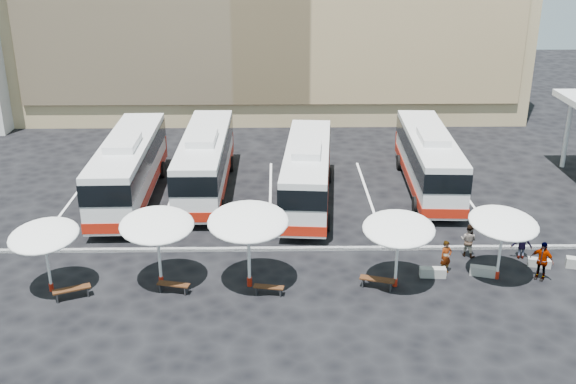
{
  "coord_description": "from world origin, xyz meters",
  "views": [
    {
      "loc": [
        0.44,
        -30.3,
        15.36
      ],
      "look_at": [
        1.0,
        3.0,
        2.2
      ],
      "focal_mm": 42.0,
      "sensor_mm": 36.0,
      "label": 1
    }
  ],
  "objects_px": {
    "conc_bench_0": "(433,272)",
    "wood_bench_2": "(269,288)",
    "passenger_1": "(469,241)",
    "passenger_2": "(542,261)",
    "sunshade_2": "(248,222)",
    "sunshade_4": "(504,223)",
    "sunshade_1": "(157,225)",
    "passenger_0": "(446,257)",
    "conc_bench_2": "(539,263)",
    "bus_3": "(429,158)",
    "conc_bench_1": "(483,271)",
    "bus_2": "(307,171)",
    "passenger_3": "(522,243)",
    "wood_bench_3": "(377,281)",
    "sunshade_3": "(399,229)",
    "wood_bench_0": "(72,291)",
    "bus_0": "(129,166)",
    "bus_1": "(205,160)",
    "wood_bench_1": "(174,286)",
    "sunshade_0": "(44,236)"
  },
  "relations": [
    {
      "from": "wood_bench_1",
      "to": "passenger_3",
      "type": "relative_size",
      "value": 0.95
    },
    {
      "from": "passenger_0",
      "to": "conc_bench_2",
      "type": "bearing_deg",
      "value": -14.58
    },
    {
      "from": "conc_bench_0",
      "to": "wood_bench_2",
      "type": "bearing_deg",
      "value": -168.78
    },
    {
      "from": "bus_0",
      "to": "bus_1",
      "type": "xyz_separation_m",
      "value": [
        4.42,
        1.24,
        -0.06
      ]
    },
    {
      "from": "passenger_1",
      "to": "passenger_3",
      "type": "height_order",
      "value": "passenger_1"
    },
    {
      "from": "bus_2",
      "to": "passenger_3",
      "type": "bearing_deg",
      "value": -30.91
    },
    {
      "from": "passenger_0",
      "to": "passenger_3",
      "type": "xyz_separation_m",
      "value": [
        4.12,
        1.42,
        -0.01
      ]
    },
    {
      "from": "sunshade_3",
      "to": "wood_bench_2",
      "type": "distance_m",
      "value": 6.36
    },
    {
      "from": "sunshade_0",
      "to": "conc_bench_1",
      "type": "relative_size",
      "value": 3.13
    },
    {
      "from": "bus_2",
      "to": "sunshade_0",
      "type": "distance_m",
      "value": 15.86
    },
    {
      "from": "passenger_0",
      "to": "conc_bench_0",
      "type": "bearing_deg",
      "value": -167.94
    },
    {
      "from": "sunshade_4",
      "to": "bus_1",
      "type": "bearing_deg",
      "value": 141.85
    },
    {
      "from": "sunshade_3",
      "to": "passenger_3",
      "type": "distance_m",
      "value": 7.52
    },
    {
      "from": "bus_3",
      "to": "conc_bench_2",
      "type": "xyz_separation_m",
      "value": [
        3.29,
        -10.56,
        -1.77
      ]
    },
    {
      "from": "sunshade_0",
      "to": "sunshade_3",
      "type": "height_order",
      "value": "sunshade_3"
    },
    {
      "from": "conc_bench_2",
      "to": "passenger_2",
      "type": "xyz_separation_m",
      "value": [
        -0.43,
        -1.22,
        0.75
      ]
    },
    {
      "from": "wood_bench_0",
      "to": "passenger_3",
      "type": "relative_size",
      "value": 1.04
    },
    {
      "from": "bus_1",
      "to": "sunshade_3",
      "type": "relative_size",
      "value": 3.34
    },
    {
      "from": "wood_bench_0",
      "to": "wood_bench_3",
      "type": "relative_size",
      "value": 1.01
    },
    {
      "from": "sunshade_2",
      "to": "passenger_2",
      "type": "relative_size",
      "value": 1.99
    },
    {
      "from": "bus_0",
      "to": "conc_bench_1",
      "type": "distance_m",
      "value": 21.12
    },
    {
      "from": "bus_2",
      "to": "passenger_2",
      "type": "height_order",
      "value": "bus_2"
    },
    {
      "from": "sunshade_3",
      "to": "sunshade_2",
      "type": "bearing_deg",
      "value": 178.89
    },
    {
      "from": "bus_0",
      "to": "sunshade_3",
      "type": "distance_m",
      "value": 17.95
    },
    {
      "from": "passenger_2",
      "to": "bus_2",
      "type": "bearing_deg",
      "value": 178.52
    },
    {
      "from": "conc_bench_0",
      "to": "passenger_2",
      "type": "relative_size",
      "value": 0.64
    },
    {
      "from": "bus_2",
      "to": "conc_bench_0",
      "type": "distance_m",
      "value": 10.95
    },
    {
      "from": "conc_bench_0",
      "to": "conc_bench_2",
      "type": "bearing_deg",
      "value": 9.82
    },
    {
      "from": "conc_bench_2",
      "to": "passenger_2",
      "type": "height_order",
      "value": "passenger_2"
    },
    {
      "from": "sunshade_2",
      "to": "conc_bench_1",
      "type": "xyz_separation_m",
      "value": [
        10.97,
        0.81,
        -3.0
      ]
    },
    {
      "from": "passenger_1",
      "to": "passenger_2",
      "type": "relative_size",
      "value": 0.89
    },
    {
      "from": "sunshade_1",
      "to": "passenger_0",
      "type": "distance_m",
      "value": 13.53
    },
    {
      "from": "wood_bench_0",
      "to": "passenger_2",
      "type": "distance_m",
      "value": 21.41
    },
    {
      "from": "wood_bench_2",
      "to": "conc_bench_1",
      "type": "bearing_deg",
      "value": 9.08
    },
    {
      "from": "conc_bench_1",
      "to": "wood_bench_0",
      "type": "bearing_deg",
      "value": -174.55
    },
    {
      "from": "sunshade_2",
      "to": "wood_bench_2",
      "type": "distance_m",
      "value": 3.14
    },
    {
      "from": "bus_2",
      "to": "passenger_0",
      "type": "relative_size",
      "value": 7.49
    },
    {
      "from": "bus_3",
      "to": "conc_bench_0",
      "type": "height_order",
      "value": "bus_3"
    },
    {
      "from": "wood_bench_1",
      "to": "conc_bench_0",
      "type": "xyz_separation_m",
      "value": [
        11.97,
        1.27,
        -0.12
      ]
    },
    {
      "from": "conc_bench_2",
      "to": "conc_bench_0",
      "type": "bearing_deg",
      "value": -170.18
    },
    {
      "from": "sunshade_0",
      "to": "passenger_0",
      "type": "bearing_deg",
      "value": 4.56
    },
    {
      "from": "sunshade_0",
      "to": "passenger_2",
      "type": "distance_m",
      "value": 22.57
    },
    {
      "from": "wood_bench_2",
      "to": "passenger_0",
      "type": "height_order",
      "value": "passenger_0"
    },
    {
      "from": "sunshade_0",
      "to": "conc_bench_0",
      "type": "relative_size",
      "value": 3.04
    },
    {
      "from": "passenger_0",
      "to": "passenger_2",
      "type": "distance_m",
      "value": 4.35
    },
    {
      "from": "passenger_3",
      "to": "wood_bench_3",
      "type": "bearing_deg",
      "value": 29.9
    },
    {
      "from": "sunshade_2",
      "to": "sunshade_4",
      "type": "bearing_deg",
      "value": 2.52
    },
    {
      "from": "sunshade_4",
      "to": "wood_bench_0",
      "type": "distance_m",
      "value": 19.58
    },
    {
      "from": "sunshade_1",
      "to": "passenger_0",
      "type": "xyz_separation_m",
      "value": [
        13.33,
        0.92,
        -2.15
      ]
    },
    {
      "from": "sunshade_1",
      "to": "sunshade_4",
      "type": "relative_size",
      "value": 1.0
    }
  ]
}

